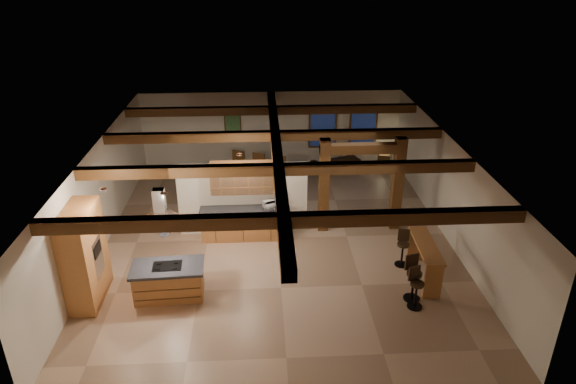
% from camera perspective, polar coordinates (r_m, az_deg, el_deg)
% --- Properties ---
extents(ground, '(12.00, 12.00, 0.00)m').
position_cam_1_polar(ground, '(15.29, -1.17, -5.16)').
color(ground, tan).
rests_on(ground, ground).
extents(room_walls, '(12.00, 12.00, 12.00)m').
position_cam_1_polar(room_walls, '(14.47, -1.23, 0.93)').
color(room_walls, beige).
rests_on(room_walls, ground).
extents(ceiling_beams, '(10.00, 12.00, 0.28)m').
position_cam_1_polar(ceiling_beams, '(14.10, -1.27, 4.56)').
color(ceiling_beams, '#412510').
rests_on(ceiling_beams, room_walls).
extents(timber_posts, '(2.50, 0.30, 2.90)m').
position_cam_1_polar(timber_posts, '(15.21, 8.16, 1.85)').
color(timber_posts, '#412510').
rests_on(timber_posts, ground).
extents(partition_wall, '(3.80, 0.18, 2.20)m').
position_cam_1_polar(partition_wall, '(15.22, -5.04, -0.72)').
color(partition_wall, beige).
rests_on(partition_wall, ground).
extents(pantry_cabinet, '(0.67, 1.60, 2.40)m').
position_cam_1_polar(pantry_cabinet, '(13.14, -21.69, -6.58)').
color(pantry_cabinet, '#AA7436').
rests_on(pantry_cabinet, ground).
extents(back_counter, '(2.50, 0.66, 0.94)m').
position_cam_1_polar(back_counter, '(15.16, -4.99, -3.49)').
color(back_counter, '#AA7436').
rests_on(back_counter, ground).
extents(upper_display_cabinet, '(1.80, 0.36, 0.95)m').
position_cam_1_polar(upper_display_cabinet, '(14.73, -5.17, 1.58)').
color(upper_display_cabinet, '#AA7436').
rests_on(upper_display_cabinet, partition_wall).
extents(range_hood, '(1.10, 1.10, 1.40)m').
position_cam_1_polar(range_hood, '(12.33, -13.71, -4.41)').
color(range_hood, silver).
rests_on(range_hood, room_walls).
extents(back_windows, '(2.70, 0.07, 1.70)m').
position_cam_1_polar(back_windows, '(20.36, 6.13, 7.25)').
color(back_windows, '#412510').
rests_on(back_windows, room_walls).
extents(framed_art, '(0.65, 0.05, 0.85)m').
position_cam_1_polar(framed_art, '(20.08, -6.17, 7.59)').
color(framed_art, '#412510').
rests_on(framed_art, room_walls).
extents(recessed_cans, '(3.16, 2.46, 0.03)m').
position_cam_1_polar(recessed_cans, '(12.44, -12.70, 1.57)').
color(recessed_cans, silver).
rests_on(recessed_cans, room_walls).
extents(kitchen_island, '(1.80, 1.02, 0.87)m').
position_cam_1_polar(kitchen_island, '(13.03, -13.10, -9.57)').
color(kitchen_island, '#AA7436').
rests_on(kitchen_island, ground).
extents(dining_table, '(1.71, 0.98, 0.59)m').
position_cam_1_polar(dining_table, '(17.94, -3.85, 0.66)').
color(dining_table, '#39170E').
rests_on(dining_table, ground).
extents(sofa, '(1.98, 1.31, 0.54)m').
position_cam_1_polar(sofa, '(20.11, 5.30, 3.32)').
color(sofa, black).
rests_on(sofa, ground).
extents(microwave, '(0.53, 0.45, 0.25)m').
position_cam_1_polar(microwave, '(14.87, -1.85, -1.42)').
color(microwave, '#B4B4B8').
rests_on(microwave, back_counter).
extents(bar_counter, '(0.56, 1.93, 1.00)m').
position_cam_1_polar(bar_counter, '(13.67, 14.97, -6.81)').
color(bar_counter, '#AA7436').
rests_on(bar_counter, ground).
extents(side_table, '(0.50, 0.50, 0.54)m').
position_cam_1_polar(side_table, '(20.54, 10.55, 3.47)').
color(side_table, '#412510').
rests_on(side_table, ground).
extents(table_lamp, '(0.30, 0.30, 0.36)m').
position_cam_1_polar(table_lamp, '(20.35, 10.67, 4.84)').
color(table_lamp, black).
rests_on(table_lamp, side_table).
extents(bar_stool_a, '(0.39, 0.40, 1.05)m').
position_cam_1_polar(bar_stool_a, '(12.67, 14.01, -10.26)').
color(bar_stool_a, black).
rests_on(bar_stool_a, ground).
extents(bar_stool_b, '(0.42, 0.44, 1.17)m').
position_cam_1_polar(bar_stool_b, '(12.89, 13.71, -9.24)').
color(bar_stool_b, black).
rests_on(bar_stool_b, ground).
extents(bar_stool_c, '(0.36, 0.38, 1.02)m').
position_cam_1_polar(bar_stool_c, '(14.17, 12.63, -6.06)').
color(bar_stool_c, black).
rests_on(bar_stool_c, ground).
extents(dining_chairs, '(2.63, 2.63, 1.32)m').
position_cam_1_polar(dining_chairs, '(17.78, -3.88, 1.77)').
color(dining_chairs, '#412510').
rests_on(dining_chairs, ground).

